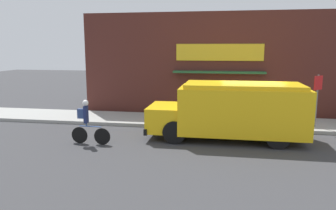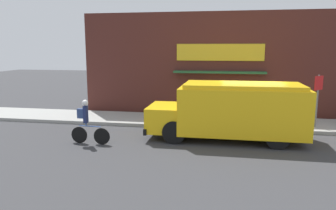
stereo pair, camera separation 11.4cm
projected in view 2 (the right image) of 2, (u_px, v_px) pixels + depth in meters
ground_plane at (250, 132)px, 14.08m from camera, size 70.00×70.00×0.00m
sidewalk at (249, 123)px, 15.35m from camera, size 28.00×2.65×0.15m
storefront at (248, 65)px, 16.60m from camera, size 17.47×0.74×5.39m
school_bus at (233, 110)px, 12.72m from camera, size 6.07×2.71×2.23m
cyclist at (87, 122)px, 12.23m from camera, size 1.54×0.22×1.67m
stop_sign_post at (318, 92)px, 14.03m from camera, size 0.45×0.45×2.29m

